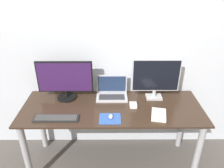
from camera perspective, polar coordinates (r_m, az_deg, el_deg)
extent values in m
cube|color=silver|center=(2.32, -0.07, 9.82)|extent=(7.00, 0.05, 2.50)
cube|color=#332319|center=(2.19, -0.02, -6.15)|extent=(1.79, 0.65, 0.02)
cylinder|color=#99999E|center=(2.37, -21.47, -16.90)|extent=(0.06, 0.06, 0.73)
cylinder|color=#99999E|center=(2.38, 21.43, -16.76)|extent=(0.06, 0.06, 0.73)
cylinder|color=#99999E|center=(2.75, -17.94, -9.40)|extent=(0.06, 0.06, 0.73)
cylinder|color=#99999E|center=(2.75, 17.80, -9.30)|extent=(0.06, 0.06, 0.73)
cylinder|color=black|center=(2.37, -11.69, -3.39)|extent=(0.20, 0.20, 0.02)
cylinder|color=black|center=(2.35, -11.80, -2.41)|extent=(0.04, 0.04, 0.07)
cube|color=black|center=(2.26, -12.23, 1.86)|extent=(0.57, 0.02, 0.33)
cube|color=#331947|center=(2.25, -12.30, 1.71)|extent=(0.54, 0.01, 0.31)
cube|color=#B2B2B7|center=(2.37, 10.86, -3.34)|extent=(0.17, 0.12, 0.02)
cylinder|color=#B2B2B7|center=(2.34, 10.97, -2.28)|extent=(0.04, 0.04, 0.08)
cube|color=#B2B2B7|center=(2.25, 11.40, 2.26)|extent=(0.49, 0.02, 0.35)
cube|color=black|center=(2.24, 11.46, 2.11)|extent=(0.46, 0.01, 0.32)
cube|color=#ADADB2|center=(2.32, 0.06, -3.45)|extent=(0.33, 0.20, 0.02)
cube|color=#2D2D33|center=(2.30, 0.07, -3.42)|extent=(0.27, 0.11, 0.00)
cube|color=#ADADB2|center=(2.36, 0.05, 0.14)|extent=(0.33, 0.01, 0.20)
cube|color=#1E2D4C|center=(2.35, 0.05, 0.03)|extent=(0.29, 0.00, 0.18)
cube|color=black|center=(2.08, -14.38, -8.68)|extent=(0.41, 0.11, 0.02)
cube|color=#383838|center=(2.07, -14.41, -8.47)|extent=(0.38, 0.09, 0.00)
cube|color=#2D519E|center=(2.02, -0.53, -9.05)|extent=(0.20, 0.17, 0.00)
ellipsoid|color=silver|center=(2.01, -0.32, -8.47)|extent=(0.04, 0.06, 0.03)
cube|color=silver|center=(2.10, 12.11, -7.86)|extent=(0.17, 0.22, 0.02)
cube|color=white|center=(2.10, 12.11, -7.86)|extent=(0.16, 0.21, 0.02)
cube|color=white|center=(2.19, 5.56, -5.52)|extent=(0.07, 0.08, 0.03)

